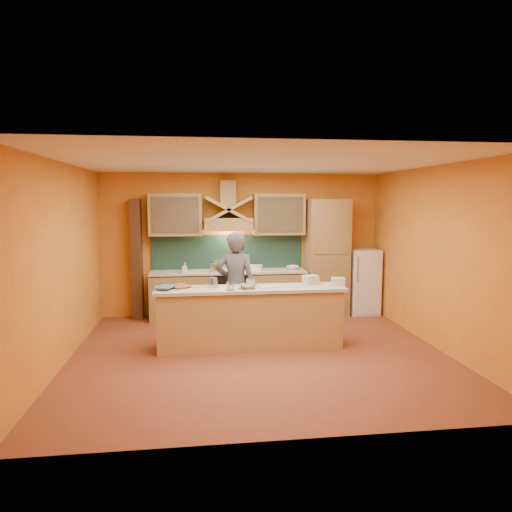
{
  "coord_description": "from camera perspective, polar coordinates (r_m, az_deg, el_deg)",
  "views": [
    {
      "loc": [
        -0.88,
        -6.52,
        2.25
      ],
      "look_at": [
        0.07,
        0.9,
        1.36
      ],
      "focal_mm": 32.0,
      "sensor_mm": 36.0,
      "label": 1
    }
  ],
  "objects": [
    {
      "name": "counter_top",
      "position": [
        8.84,
        -3.43,
        -1.97
      ],
      "size": [
        3.0,
        0.62,
        0.04
      ],
      "primitive_type": "cube",
      "color": "beige",
      "rests_on": "base_cabinet_left"
    },
    {
      "name": "base_cabinet_right",
      "position": [
        9.04,
        2.63,
        -4.8
      ],
      "size": [
        1.1,
        0.6,
        0.86
      ],
      "primitive_type": "cube",
      "color": "#9F7C48",
      "rests_on": "floor"
    },
    {
      "name": "grocery_bag_b",
      "position": [
        7.25,
        10.2,
        -3.17
      ],
      "size": [
        0.23,
        0.19,
        0.12
      ],
      "primitive_type": "cube",
      "rotation": [
        0.0,
        0.0,
        -0.21
      ],
      "color": "beige",
      "rests_on": "island_top"
    },
    {
      "name": "stove",
      "position": [
        8.92,
        -3.41,
        -4.83
      ],
      "size": [
        0.6,
        0.58,
        0.9
      ],
      "primitive_type": "cube",
      "color": "black",
      "rests_on": "floor"
    },
    {
      "name": "jar_small",
      "position": [
        6.78,
        -3.24,
        -3.75
      ],
      "size": [
        0.15,
        0.15,
        0.12
      ],
      "primitive_type": "cylinder",
      "rotation": [
        0.0,
        0.0,
        -0.38
      ],
      "color": "silver",
      "rests_on": "island_top"
    },
    {
      "name": "wall_right",
      "position": [
        7.51,
        21.68,
        -0.16
      ],
      "size": [
        0.02,
        5.0,
        2.8
      ],
      "primitive_type": "cube",
      "color": "orange",
      "rests_on": "floor"
    },
    {
      "name": "kitchen_scale",
      "position": [
        7.09,
        -0.7,
        -3.37
      ],
      "size": [
        0.13,
        0.13,
        0.1
      ],
      "primitive_type": "cube",
      "rotation": [
        0.0,
        0.0,
        -0.02
      ],
      "color": "white",
      "rests_on": "island_top"
    },
    {
      "name": "pot_small",
      "position": [
        8.84,
        -1.98,
        -1.54
      ],
      "size": [
        0.26,
        0.26,
        0.13
      ],
      "primitive_type": "cylinder",
      "rotation": [
        0.0,
        0.0,
        0.34
      ],
      "color": "silver",
      "rests_on": "stove"
    },
    {
      "name": "book_upper",
      "position": [
        7.03,
        -12.07,
        -3.75
      ],
      "size": [
        0.35,
        0.39,
        0.02
      ],
      "primitive_type": "imported",
      "rotation": [
        0.0,
        0.0,
        -0.43
      ],
      "color": "#3E698A",
      "rests_on": "island_top"
    },
    {
      "name": "fridge",
      "position": [
        9.45,
        13.16,
        -3.1
      ],
      "size": [
        0.58,
        0.6,
        1.3
      ],
      "primitive_type": "cube",
      "color": "white",
      "rests_on": "floor"
    },
    {
      "name": "trim_column_left",
      "position": [
        9.01,
        -14.68,
        -0.41
      ],
      "size": [
        0.2,
        0.3,
        2.3
      ],
      "primitive_type": "cube",
      "color": "#472816",
      "rests_on": "floor"
    },
    {
      "name": "wall_left",
      "position": [
        6.84,
        -23.09,
        -0.88
      ],
      "size": [
        0.02,
        5.0,
        2.8
      ],
      "primitive_type": "cube",
      "color": "orange",
      "rests_on": "floor"
    },
    {
      "name": "book_lower",
      "position": [
        7.03,
        -10.45,
        -3.86
      ],
      "size": [
        0.39,
        0.42,
        0.03
      ],
      "primitive_type": "imported",
      "rotation": [
        0.0,
        0.0,
        0.53
      ],
      "color": "#A2483A",
      "rests_on": "island_top"
    },
    {
      "name": "jar_large",
      "position": [
        7.01,
        -5.4,
        -3.31
      ],
      "size": [
        0.14,
        0.14,
        0.15
      ],
      "primitive_type": "cylinder",
      "rotation": [
        0.0,
        0.0,
        -0.07
      ],
      "color": "silver",
      "rests_on": "island_top"
    },
    {
      "name": "soap_bottle_a",
      "position": [
        8.66,
        -8.93,
        -1.5
      ],
      "size": [
        0.1,
        0.1,
        0.18
      ],
      "primitive_type": "imported",
      "rotation": [
        0.0,
        0.0,
        -0.27
      ],
      "color": "silver",
      "rests_on": "counter_top"
    },
    {
      "name": "island_top",
      "position": [
        6.99,
        -0.74,
        -4.15
      ],
      "size": [
        2.9,
        0.62,
        0.05
      ],
      "primitive_type": "cube",
      "color": "beige",
      "rests_on": "island_body"
    },
    {
      "name": "upper_cabinet_left",
      "position": [
        8.86,
        -10.03,
        5.1
      ],
      "size": [
        1.0,
        0.35,
        0.8
      ],
      "primitive_type": "cube",
      "color": "#9F7C48",
      "rests_on": "wall_back"
    },
    {
      "name": "person",
      "position": [
        7.48,
        -2.57,
        -3.7
      ],
      "size": [
        0.71,
        0.52,
        1.77
      ],
      "primitive_type": "imported",
      "rotation": [
        0.0,
        0.0,
        2.98
      ],
      "color": "#4C4C51",
      "rests_on": "floor"
    },
    {
      "name": "upper_cabinet_right",
      "position": [
        8.99,
        2.86,
        5.22
      ],
      "size": [
        1.0,
        0.35,
        0.8
      ],
      "primitive_type": "cube",
      "color": "#9F7C48",
      "rests_on": "wall_back"
    },
    {
      "name": "floor",
      "position": [
        6.95,
        0.4,
        -12.06
      ],
      "size": [
        5.5,
        5.0,
        0.01
      ],
      "primitive_type": "cube",
      "color": "brown",
      "rests_on": "ground"
    },
    {
      "name": "dish_rack",
      "position": [
        8.92,
        -0.14,
        -1.44
      ],
      "size": [
        0.31,
        0.28,
        0.09
      ],
      "primitive_type": "cube",
      "rotation": [
        0.0,
        0.0,
        -0.32
      ],
      "color": "white",
      "rests_on": "counter_top"
    },
    {
      "name": "island_body",
      "position": [
        7.1,
        -0.73,
        -7.95
      ],
      "size": [
        2.8,
        0.55,
        0.88
      ],
      "primitive_type": "cube",
      "color": "tan",
      "rests_on": "floor"
    },
    {
      "name": "hood_chimney",
      "position": [
        8.89,
        -3.57,
        7.78
      ],
      "size": [
        0.3,
        0.3,
        0.5
      ],
      "primitive_type": "cube",
      "color": "#9F7C48",
      "rests_on": "wall_back"
    },
    {
      "name": "grocery_bag_a",
      "position": [
        7.3,
        6.83,
        -2.97
      ],
      "size": [
        0.26,
        0.23,
        0.14
      ],
      "primitive_type": "cube",
      "rotation": [
        0.0,
        0.0,
        0.31
      ],
      "color": "beige",
      "rests_on": "island_top"
    },
    {
      "name": "ceiling",
      "position": [
        6.6,
        0.42,
        11.59
      ],
      "size": [
        5.5,
        5.0,
        0.01
      ],
      "primitive_type": "cube",
      "color": "white",
      "rests_on": "wall_back"
    },
    {
      "name": "pot_large",
      "position": [
        8.74,
        -5.03,
        -1.59
      ],
      "size": [
        0.3,
        0.3,
        0.15
      ],
      "primitive_type": "cylinder",
      "rotation": [
        0.0,
        0.0,
        -0.35
      ],
      "color": "#B6B6BD",
      "rests_on": "stove"
    },
    {
      "name": "soap_bottle_b",
      "position": [
        8.82,
        -8.89,
        -1.22
      ],
      "size": [
        0.12,
        0.12,
        0.22
      ],
      "primitive_type": "imported",
      "rotation": [
        0.0,
        0.0,
        0.72
      ],
      "color": "navy",
      "rests_on": "counter_top"
    },
    {
      "name": "range_hood",
      "position": [
        8.8,
        -3.5,
        4.01
      ],
      "size": [
        0.92,
        0.5,
        0.24
      ],
      "primitive_type": "cube",
      "color": "#9F7C48",
      "rests_on": "wall_back"
    },
    {
      "name": "backsplash",
      "position": [
        9.08,
        -3.57,
        0.49
      ],
      "size": [
        3.0,
        0.03,
        0.7
      ],
      "primitive_type": "cube",
      "color": "#17332C",
      "rests_on": "wall_back"
    },
    {
      "name": "base_cabinet_left",
      "position": [
        8.92,
        -9.54,
        -5.05
      ],
      "size": [
        1.1,
        0.6,
        0.86
      ],
      "primitive_type": "cube",
      "color": "#9F7C48",
      "rests_on": "floor"
    },
    {
      "name": "mixing_bowl",
      "position": [
        6.89,
        -1.08,
        -3.84
      ],
      "size": [
        0.3,
        0.3,
        0.06
      ],
      "primitive_type": "imported",
      "rotation": [
        0.0,
        0.0,
        0.22
      ],
      "color": "silver",
      "rests_on": "island_top"
    },
    {
      "name": "wall_back",
      "position": [
        9.1,
        -1.7,
        1.46
      ],
      "size": [
        5.5,
        0.02,
        2.8
      ],
      "primitive_type": "cube",
      "color": "orange",
      "rests_on": "floor"
    },
    {
      "name": "pantry_column",
      "position": [
        9.15,
        8.83,
        -0.16
      ],
      "size": [
        0.8,
        0.6,
        2.3
      ],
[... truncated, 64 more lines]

